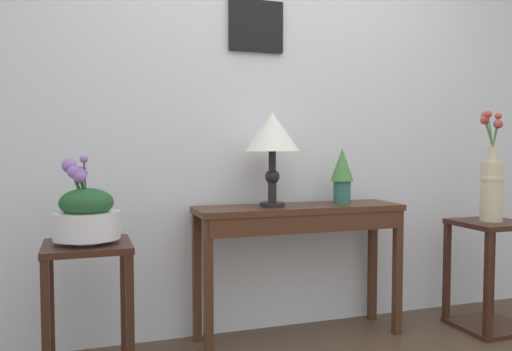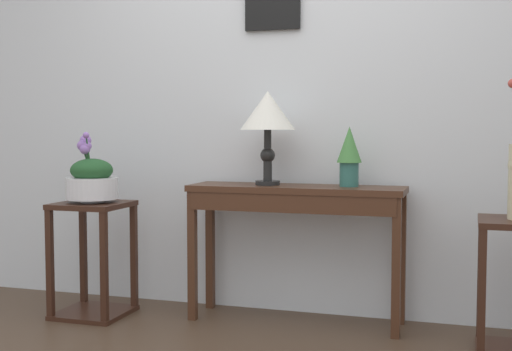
% 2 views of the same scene
% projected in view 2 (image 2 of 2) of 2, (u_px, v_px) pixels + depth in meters
% --- Properties ---
extents(back_wall_with_art, '(9.00, 0.13, 2.80)m').
position_uv_depth(back_wall_with_art, '(289.00, 78.00, 4.03)').
color(back_wall_with_art, silver).
rests_on(back_wall_with_art, ground).
extents(console_table, '(1.21, 0.34, 0.78)m').
position_uv_depth(console_table, '(295.00, 208.00, 3.78)').
color(console_table, '#472819').
rests_on(console_table, ground).
extents(table_lamp, '(0.31, 0.31, 0.53)m').
position_uv_depth(table_lamp, '(268.00, 114.00, 3.81)').
color(table_lamp, black).
rests_on(table_lamp, console_table).
extents(potted_plant_on_console, '(0.14, 0.14, 0.33)m').
position_uv_depth(potted_plant_on_console, '(349.00, 153.00, 3.72)').
color(potted_plant_on_console, '#2D665B').
rests_on(potted_plant_on_console, console_table).
extents(pedestal_stand_left, '(0.39, 0.39, 0.67)m').
position_uv_depth(pedestal_stand_left, '(93.00, 259.00, 3.96)').
color(pedestal_stand_left, '#381E14').
rests_on(pedestal_stand_left, ground).
extents(planter_bowl_wide_left, '(0.30, 0.30, 0.41)m').
position_uv_depth(planter_bowl_wide_left, '(92.00, 179.00, 3.93)').
color(planter_bowl_wide_left, silver).
rests_on(planter_bowl_wide_left, pedestal_stand_left).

